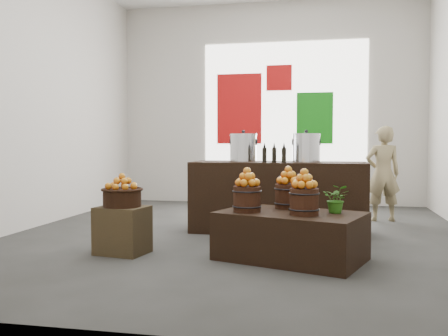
% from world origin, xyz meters
% --- Properties ---
extents(ground, '(7.00, 7.00, 0.00)m').
position_xyz_m(ground, '(0.00, 0.00, 0.00)').
color(ground, '#383836').
rests_on(ground, ground).
extents(back_wall, '(6.00, 0.04, 4.00)m').
position_xyz_m(back_wall, '(0.00, 3.50, 2.00)').
color(back_wall, beige).
rests_on(back_wall, ground).
extents(back_opening, '(3.20, 0.02, 2.40)m').
position_xyz_m(back_opening, '(0.30, 3.48, 2.00)').
color(back_opening, white).
rests_on(back_opening, back_wall).
extents(deco_red_left, '(0.90, 0.04, 1.40)m').
position_xyz_m(deco_red_left, '(-0.60, 3.47, 1.90)').
color(deco_red_left, '#B80E0E').
rests_on(deco_red_left, back_wall).
extents(deco_green_right, '(0.70, 0.04, 1.00)m').
position_xyz_m(deco_green_right, '(0.90, 3.47, 1.70)').
color(deco_green_right, '#137612').
rests_on(deco_green_right, back_wall).
extents(deco_red_upper, '(0.50, 0.04, 0.50)m').
position_xyz_m(deco_red_upper, '(0.20, 3.47, 2.50)').
color(deco_red_upper, '#B80E0E').
rests_on(deco_red_upper, back_wall).
extents(crate, '(0.58, 0.51, 0.52)m').
position_xyz_m(crate, '(-1.07, -1.34, 0.26)').
color(crate, '#4C3C23').
rests_on(crate, ground).
extents(wicker_basket, '(0.42, 0.42, 0.19)m').
position_xyz_m(wicker_basket, '(-1.07, -1.34, 0.62)').
color(wicker_basket, black).
rests_on(wicker_basket, crate).
extents(apples_in_basket, '(0.33, 0.33, 0.17)m').
position_xyz_m(apples_in_basket, '(-1.07, -1.34, 0.80)').
color(apples_in_basket, '#9E0505').
rests_on(apples_in_basket, wicker_basket).
extents(display_table, '(1.66, 1.31, 0.50)m').
position_xyz_m(display_table, '(0.77, -1.26, 0.25)').
color(display_table, black).
rests_on(display_table, ground).
extents(apple_bucket_front_left, '(0.29, 0.29, 0.27)m').
position_xyz_m(apple_bucket_front_left, '(0.31, -1.32, 0.63)').
color(apple_bucket_front_left, '#361A0E').
rests_on(apple_bucket_front_left, display_table).
extents(apples_in_bucket_front_left, '(0.22, 0.22, 0.19)m').
position_xyz_m(apples_in_bucket_front_left, '(0.31, -1.32, 0.87)').
color(apples_in_bucket_front_left, '#9E0505').
rests_on(apples_in_bucket_front_left, apple_bucket_front_left).
extents(apple_bucket_front_right, '(0.29, 0.29, 0.27)m').
position_xyz_m(apple_bucket_front_right, '(0.91, -1.43, 0.63)').
color(apple_bucket_front_right, '#361A0E').
rests_on(apple_bucket_front_right, display_table).
extents(apples_in_bucket_front_right, '(0.22, 0.22, 0.19)m').
position_xyz_m(apples_in_bucket_front_right, '(0.91, -1.43, 0.87)').
color(apples_in_bucket_front_right, '#9E0505').
rests_on(apples_in_bucket_front_right, apple_bucket_front_right).
extents(apple_bucket_rear, '(0.29, 0.29, 0.27)m').
position_xyz_m(apple_bucket_rear, '(0.72, -0.96, 0.63)').
color(apple_bucket_rear, '#361A0E').
rests_on(apple_bucket_rear, display_table).
extents(apples_in_bucket_rear, '(0.22, 0.22, 0.19)m').
position_xyz_m(apples_in_bucket_rear, '(0.72, -0.96, 0.87)').
color(apples_in_bucket_rear, '#9E0505').
rests_on(apples_in_bucket_rear, apple_bucket_rear).
extents(herb_garnish_right, '(0.30, 0.27, 0.30)m').
position_xyz_m(herb_garnish_right, '(1.23, -1.23, 0.65)').
color(herb_garnish_right, '#266214').
rests_on(herb_garnish_right, display_table).
extents(herb_garnish_left, '(0.15, 0.13, 0.27)m').
position_xyz_m(herb_garnish_left, '(0.23, -0.93, 0.64)').
color(herb_garnish_left, '#266214').
rests_on(herb_garnish_left, display_table).
extents(counter, '(2.36, 0.76, 0.96)m').
position_xyz_m(counter, '(0.49, 0.31, 0.48)').
color(counter, black).
rests_on(counter, ground).
extents(stock_pot_left, '(0.36, 0.36, 0.36)m').
position_xyz_m(stock_pot_left, '(0.00, 0.31, 1.14)').
color(stock_pot_left, silver).
rests_on(stock_pot_left, counter).
extents(stock_pot_center, '(0.36, 0.36, 0.36)m').
position_xyz_m(stock_pot_center, '(0.86, 0.31, 1.14)').
color(stock_pot_center, silver).
rests_on(stock_pot_center, counter).
extents(oil_cruets, '(0.26, 0.07, 0.27)m').
position_xyz_m(oil_cruets, '(0.49, 0.08, 1.10)').
color(oil_cruets, black).
rests_on(oil_cruets, counter).
extents(shopper, '(0.59, 0.44, 1.48)m').
position_xyz_m(shopper, '(1.99, 1.61, 0.74)').
color(shopper, '#8E7E57').
rests_on(shopper, ground).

